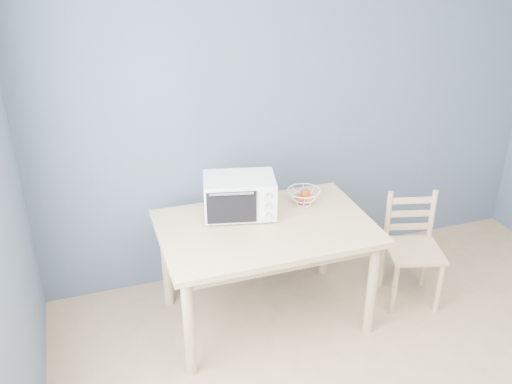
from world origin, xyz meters
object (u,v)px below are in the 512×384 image
object	(u,v)px
dining_table	(266,239)
fruit_basket	(304,196)
toaster_oven	(237,196)
dining_chair	(412,250)

from	to	relation	value
dining_table	fruit_basket	world-z (taller)	fruit_basket
toaster_oven	dining_chair	world-z (taller)	toaster_oven
toaster_oven	fruit_basket	xyz separation A→B (m)	(0.49, 0.01, -0.09)
toaster_oven	dining_chair	bearing A→B (deg)	-0.87
fruit_basket	toaster_oven	bearing A→B (deg)	-179.01
fruit_basket	dining_chair	distance (m)	0.90
dining_chair	fruit_basket	bearing A→B (deg)	172.39
dining_table	fruit_basket	distance (m)	0.44
fruit_basket	dining_chair	xyz separation A→B (m)	(0.73, -0.31, -0.41)
fruit_basket	dining_chair	bearing A→B (deg)	-22.68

